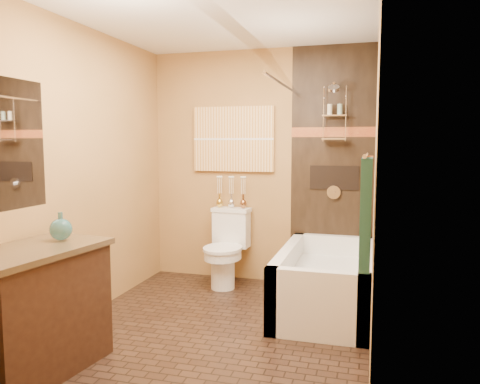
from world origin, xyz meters
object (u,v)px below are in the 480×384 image
(toilet, at_px, (226,247))
(vanity, at_px, (33,310))
(bathtub, at_px, (325,286))
(sunset_painting, at_px, (233,139))

(toilet, bearing_deg, vanity, -102.73)
(bathtub, xyz_separation_m, vanity, (-1.72, -1.71, 0.20))
(toilet, bearing_deg, bathtub, -19.21)
(bathtub, distance_m, vanity, 2.44)
(sunset_painting, relative_size, bathtub, 0.60)
(sunset_painting, xyz_separation_m, toilet, (0.00, -0.27, -1.14))
(bathtub, xyz_separation_m, toilet, (-1.09, 0.46, 0.19))
(toilet, xyz_separation_m, vanity, (-0.64, -2.17, 0.01))
(sunset_painting, height_order, vanity, sunset_painting)
(bathtub, bearing_deg, sunset_painting, 146.28)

